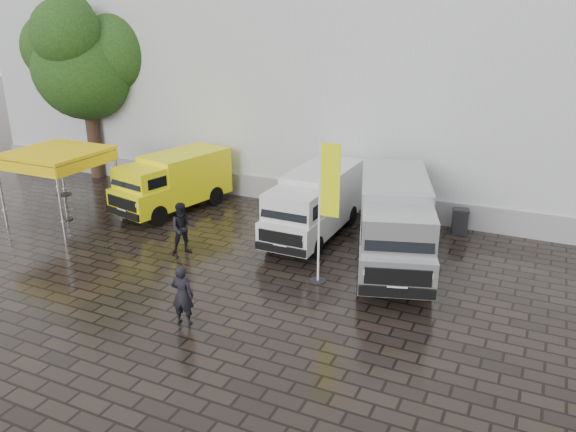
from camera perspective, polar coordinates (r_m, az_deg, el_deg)
name	(u,v)px	position (r m, az deg, el deg)	size (l,w,h in m)	color
ground	(263,289)	(17.34, -2.59, -7.45)	(120.00, 120.00, 0.00)	black
exhibition_hall	(444,55)	(30.13, 15.60, 15.49)	(44.00, 16.00, 12.00)	silver
hall_plinth	(395,206)	(23.40, 10.84, 0.95)	(44.00, 0.15, 1.00)	gray
van_yellow	(173,183)	(24.19, -11.64, 3.27)	(2.00, 5.19, 2.40)	#FFF80D
van_white	(314,205)	(20.88, 2.71, 1.10)	(1.90, 5.69, 2.47)	silver
van_silver	(394,225)	(18.75, 10.71, -0.89)	(2.18, 6.53, 2.83)	#B0B3B5
canopy_tent	(55,155)	(23.90, -22.55, 5.74)	(3.29, 3.29, 2.91)	silver
flagpole	(325,205)	(16.78, 3.78, 1.12)	(0.88, 0.50, 4.65)	black
tree	(85,61)	(29.96, -19.90, 14.62)	(5.02, 5.02, 9.01)	black
cocktail_table	(66,207)	(24.56, -21.65, 0.87)	(0.60, 0.60, 1.08)	black
wheelie_bin	(460,221)	(22.37, 17.06, -0.51)	(0.59, 0.59, 0.98)	black
person_front	(182,295)	(15.42, -10.68, -7.89)	(0.63, 0.41, 1.72)	black
person_tent	(183,228)	(19.83, -10.62, -1.23)	(0.90, 0.70, 1.84)	black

